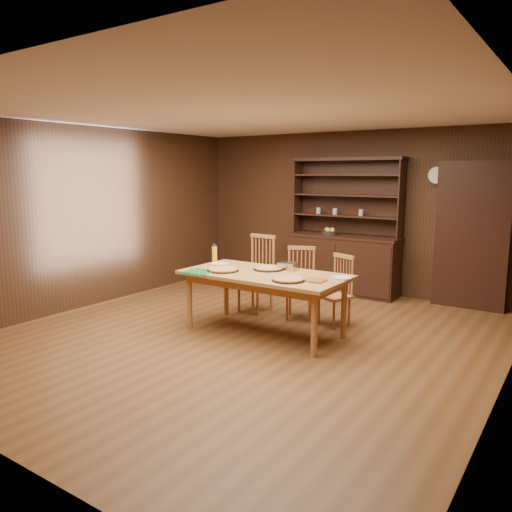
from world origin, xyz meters
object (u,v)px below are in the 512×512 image
Objects in this scene: chair_center at (300,280)px; juice_bottle at (214,253)px; china_hutch at (343,256)px; dining_table at (265,279)px; chair_left at (259,271)px; chair_right at (338,288)px.

chair_center is 4.06× the size of juice_bottle.
china_hutch is 1.63m from chair_center.
dining_table is 1.05m from juice_bottle.
chair_left is 0.66m from chair_center.
china_hutch is at bearing 67.83° from juice_bottle.
chair_center is 1.05× the size of chair_right.
chair_center reaches higher than dining_table.
chair_left is 4.56× the size of juice_bottle.
chair_left is 1.23m from chair_right.
chair_left is at bearing 160.47° from chair_center.
china_hutch is 2.27× the size of chair_center.
dining_table is 2.07× the size of chair_center.
china_hutch is at bearing 133.86° from chair_right.
china_hutch reaches higher than juice_bottle.
china_hutch is 2.50m from dining_table.
china_hutch is 2.40× the size of chair_right.
chair_right reaches higher than dining_table.
juice_bottle is at bearing -172.38° from chair_center.
juice_bottle reaches higher than dining_table.
chair_right is 3.85× the size of juice_bottle.
chair_left reaches higher than juice_bottle.
china_hutch is 1.80m from chair_right.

